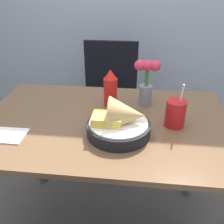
{
  "coord_description": "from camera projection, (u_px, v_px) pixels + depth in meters",
  "views": [
    {
      "loc": [
        0.14,
        -0.98,
        1.31
      ],
      "look_at": [
        0.04,
        -0.03,
        0.8
      ],
      "focal_mm": 40.0,
      "sensor_mm": 36.0,
      "label": 1
    }
  ],
  "objects": [
    {
      "name": "food_basket",
      "position": [
        121.0,
        122.0,
        1.01
      ],
      "size": [
        0.26,
        0.26,
        0.17
      ],
      "color": "black",
      "rests_on": "dining_table"
    },
    {
      "name": "chair_far_window",
      "position": [
        110.0,
        93.0,
        1.89
      ],
      "size": [
        0.4,
        0.4,
        0.91
      ],
      "color": "black",
      "rests_on": "ground_plane"
    },
    {
      "name": "flower_vase",
      "position": [
        146.0,
        81.0,
        1.22
      ],
      "size": [
        0.13,
        0.06,
        0.23
      ],
      "color": "gray",
      "rests_on": "dining_table"
    },
    {
      "name": "napkin",
      "position": [
        8.0,
        135.0,
        1.02
      ],
      "size": [
        0.14,
        0.11,
        0.01
      ],
      "color": "white",
      "rests_on": "dining_table"
    },
    {
      "name": "drink_cup",
      "position": [
        175.0,
        114.0,
        1.07
      ],
      "size": [
        0.09,
        0.09,
        0.21
      ],
      "color": "red",
      "rests_on": "dining_table"
    },
    {
      "name": "ketchup_bottle",
      "position": [
        110.0,
        89.0,
        1.23
      ],
      "size": [
        0.07,
        0.07,
        0.19
      ],
      "color": "red",
      "rests_on": "dining_table"
    },
    {
      "name": "dining_table",
      "position": [
        105.0,
        139.0,
        1.19
      ],
      "size": [
        1.15,
        0.75,
        0.74
      ],
      "color": "brown",
      "rests_on": "ground_plane"
    }
  ]
}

